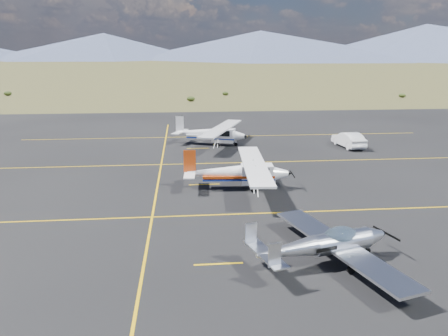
# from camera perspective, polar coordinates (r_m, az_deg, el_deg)

# --- Properties ---
(ground) EXTENTS (1600.00, 1600.00, 0.00)m
(ground) POSITION_cam_1_polar(r_m,az_deg,el_deg) (21.62, 6.51, -7.78)
(ground) COLOR #383D1C
(ground) RESTS_ON ground
(apron) EXTENTS (72.00, 72.00, 0.02)m
(apron) POSITION_cam_1_polar(r_m,az_deg,el_deg) (28.09, 3.59, -2.31)
(apron) COLOR black
(apron) RESTS_ON ground
(aircraft_low_wing) EXTENTS (6.05, 8.23, 1.79)m
(aircraft_low_wing) POSITION_cam_1_polar(r_m,az_deg,el_deg) (18.22, 13.27, -9.63)
(aircraft_low_wing) COLOR silver
(aircraft_low_wing) RESTS_ON apron
(aircraft_cessna) EXTENTS (5.90, 9.83, 2.49)m
(aircraft_cessna) POSITION_cam_1_polar(r_m,az_deg,el_deg) (27.15, 1.89, -0.47)
(aircraft_cessna) COLOR white
(aircraft_cessna) RESTS_ON apron
(aircraft_plain) EXTENTS (7.03, 9.75, 2.52)m
(aircraft_plain) POSITION_cam_1_polar(r_m,az_deg,el_deg) (40.18, -1.69, 4.61)
(aircraft_plain) COLOR silver
(aircraft_plain) RESTS_ON apron
(sedan) EXTENTS (1.89, 4.29, 1.37)m
(sedan) POSITION_cam_1_polar(r_m,az_deg,el_deg) (40.81, 15.96, 3.59)
(sedan) COLOR white
(sedan) RESTS_ON apron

